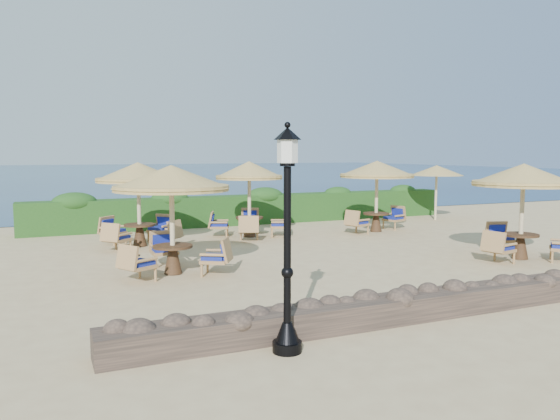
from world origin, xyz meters
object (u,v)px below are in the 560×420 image
object	(u,v)px
cafe_set_0	(172,196)
cafe_set_1	(523,191)
cafe_set_3	(249,189)
cafe_set_2	(138,190)
extra_parasol	(437,171)
cafe_set_4	(377,178)
lamp_post	(287,249)

from	to	relation	value
cafe_set_0	cafe_set_1	size ratio (longest dim) A/B	1.00
cafe_set_0	cafe_set_3	distance (m)	6.12
cafe_set_3	cafe_set_2	bearing A→B (deg)	-173.36
extra_parasol	cafe_set_1	world-z (taller)	cafe_set_1
cafe_set_2	cafe_set_4	size ratio (longest dim) A/B	0.92
extra_parasol	lamp_post	bearing A→B (deg)	-136.40
cafe_set_1	cafe_set_3	bearing A→B (deg)	128.92
cafe_set_2	cafe_set_3	bearing A→B (deg)	6.64
extra_parasol	cafe_set_0	distance (m)	14.36
extra_parasol	cafe_set_4	distance (m)	4.86
cafe_set_0	cafe_set_4	world-z (taller)	same
extra_parasol	cafe_set_1	distance (m)	8.92
cafe_set_3	cafe_set_0	bearing A→B (deg)	-128.13
lamp_post	cafe_set_4	size ratio (longest dim) A/B	1.15
cafe_set_2	cafe_set_4	xyz separation A→B (m)	(8.66, -0.26, 0.24)
extra_parasol	cafe_set_3	bearing A→B (deg)	-172.01
extra_parasol	cafe_set_2	xyz separation A→B (m)	(-13.08, -1.74, -0.40)
cafe_set_4	lamp_post	bearing A→B (deg)	-129.28
cafe_set_1	cafe_set_2	bearing A→B (deg)	145.82
cafe_set_0	cafe_set_3	world-z (taller)	same
extra_parasol	cafe_set_1	bearing A→B (deg)	-114.67
cafe_set_1	cafe_set_4	size ratio (longest dim) A/B	0.98
lamp_post	extra_parasol	distance (m)	17.41
cafe_set_1	cafe_set_2	world-z (taller)	same
lamp_post	cafe_set_3	distance (m)	11.23
lamp_post	cafe_set_1	size ratio (longest dim) A/B	1.18
lamp_post	cafe_set_1	distance (m)	9.70
lamp_post	cafe_set_0	world-z (taller)	lamp_post
cafe_set_0	cafe_set_3	bearing A→B (deg)	51.87
extra_parasol	cafe_set_4	xyz separation A→B (m)	(-4.42, -2.00, -0.16)
lamp_post	cafe_set_0	xyz separation A→B (m)	(-0.40, 5.89, 0.36)
cafe_set_1	lamp_post	bearing A→B (deg)	-156.30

